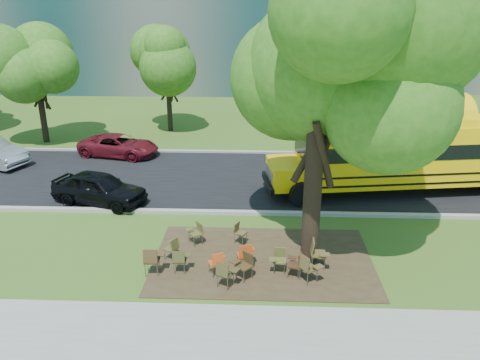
{
  "coord_description": "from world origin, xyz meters",
  "views": [
    {
      "loc": [
        0.82,
        -13.76,
        7.72
      ],
      "look_at": [
        0.1,
        3.35,
        1.31
      ],
      "focal_mm": 35.0,
      "sensor_mm": 36.0,
      "label": 1
    }
  ],
  "objects_px": {
    "school_bus": "(427,151)",
    "chair_3": "(245,263)",
    "chair_10": "(239,231)",
    "chair_12": "(317,251)",
    "black_car": "(99,188)",
    "chair_0": "(152,258)",
    "chair_1": "(180,259)",
    "chair_4": "(225,272)",
    "chair_7": "(308,266)",
    "chair_6": "(296,262)",
    "chair_9": "(196,231)",
    "chair_8": "(173,246)",
    "chair_5": "(279,258)",
    "chair_11": "(246,253)",
    "main_tree": "(319,76)",
    "bg_car_red": "(119,146)",
    "chair_2": "(217,261)"
  },
  "relations": [
    {
      "from": "black_car",
      "to": "chair_9",
      "type": "bearing_deg",
      "value": -109.95
    },
    {
      "from": "chair_3",
      "to": "school_bus",
      "type": "bearing_deg",
      "value": -91.44
    },
    {
      "from": "chair_1",
      "to": "chair_5",
      "type": "xyz_separation_m",
      "value": [
        3.01,
        0.21,
        -0.01
      ]
    },
    {
      "from": "chair_5",
      "to": "chair_10",
      "type": "bearing_deg",
      "value": -49.69
    },
    {
      "from": "chair_3",
      "to": "chair_12",
      "type": "relative_size",
      "value": 0.9
    },
    {
      "from": "chair_7",
      "to": "chair_1",
      "type": "bearing_deg",
      "value": -129.39
    },
    {
      "from": "chair_11",
      "to": "chair_12",
      "type": "relative_size",
      "value": 0.93
    },
    {
      "from": "school_bus",
      "to": "chair_1",
      "type": "relative_size",
      "value": 15.97
    },
    {
      "from": "main_tree",
      "to": "school_bus",
      "type": "relative_size",
      "value": 0.73
    },
    {
      "from": "chair_5",
      "to": "chair_2",
      "type": "bearing_deg",
      "value": 13.17
    },
    {
      "from": "chair_3",
      "to": "chair_9",
      "type": "distance_m",
      "value": 2.71
    },
    {
      "from": "chair_1",
      "to": "chair_3",
      "type": "xyz_separation_m",
      "value": [
        1.97,
        -0.22,
        0.03
      ]
    },
    {
      "from": "chair_8",
      "to": "chair_7",
      "type": "bearing_deg",
      "value": -77.46
    },
    {
      "from": "chair_9",
      "to": "black_car",
      "type": "xyz_separation_m",
      "value": [
        -4.44,
        3.34,
        0.18
      ]
    },
    {
      "from": "chair_4",
      "to": "chair_11",
      "type": "relative_size",
      "value": 0.97
    },
    {
      "from": "chair_0",
      "to": "chair_1",
      "type": "relative_size",
      "value": 1.16
    },
    {
      "from": "school_bus",
      "to": "chair_11",
      "type": "bearing_deg",
      "value": -145.83
    },
    {
      "from": "school_bus",
      "to": "chair_12",
      "type": "height_order",
      "value": "school_bus"
    },
    {
      "from": "chair_7",
      "to": "chair_12",
      "type": "bearing_deg",
      "value": 123.6
    },
    {
      "from": "chair_12",
      "to": "bg_car_red",
      "type": "height_order",
      "value": "bg_car_red"
    },
    {
      "from": "chair_2",
      "to": "chair_7",
      "type": "bearing_deg",
      "value": -33.78
    },
    {
      "from": "chair_9",
      "to": "black_car",
      "type": "bearing_deg",
      "value": 16.41
    },
    {
      "from": "chair_1",
      "to": "chair_7",
      "type": "relative_size",
      "value": 0.89
    },
    {
      "from": "chair_4",
      "to": "chair_7",
      "type": "height_order",
      "value": "chair_7"
    },
    {
      "from": "chair_4",
      "to": "bg_car_red",
      "type": "distance_m",
      "value": 14.13
    },
    {
      "from": "chair_9",
      "to": "chair_11",
      "type": "distance_m",
      "value": 2.34
    },
    {
      "from": "chair_0",
      "to": "main_tree",
      "type": "bearing_deg",
      "value": 11.26
    },
    {
      "from": "chair_6",
      "to": "chair_9",
      "type": "relative_size",
      "value": 1.01
    },
    {
      "from": "main_tree",
      "to": "chair_11",
      "type": "distance_m",
      "value": 5.72
    },
    {
      "from": "chair_4",
      "to": "chair_7",
      "type": "distance_m",
      "value": 2.44
    },
    {
      "from": "chair_0",
      "to": "chair_7",
      "type": "distance_m",
      "value": 4.66
    },
    {
      "from": "chair_1",
      "to": "chair_8",
      "type": "distance_m",
      "value": 0.88
    },
    {
      "from": "chair_4",
      "to": "chair_12",
      "type": "xyz_separation_m",
      "value": [
        2.75,
        1.21,
        0.06
      ]
    },
    {
      "from": "chair_6",
      "to": "chair_9",
      "type": "distance_m",
      "value": 3.8
    },
    {
      "from": "chair_6",
      "to": "chair_10",
      "type": "distance_m",
      "value": 2.72
    },
    {
      "from": "chair_8",
      "to": "black_car",
      "type": "xyz_separation_m",
      "value": [
        -3.81,
        4.43,
        0.19
      ]
    },
    {
      "from": "chair_1",
      "to": "chair_6",
      "type": "distance_m",
      "value": 3.52
    },
    {
      "from": "main_tree",
      "to": "chair_5",
      "type": "xyz_separation_m",
      "value": [
        -1.0,
        -0.75,
        -5.38
      ]
    },
    {
      "from": "black_car",
      "to": "chair_0",
      "type": "bearing_deg",
      "value": -130.93
    },
    {
      "from": "chair_10",
      "to": "chair_12",
      "type": "bearing_deg",
      "value": 83.79
    },
    {
      "from": "chair_6",
      "to": "chair_5",
      "type": "bearing_deg",
      "value": 78.91
    },
    {
      "from": "school_bus",
      "to": "chair_3",
      "type": "height_order",
      "value": "school_bus"
    },
    {
      "from": "chair_9",
      "to": "black_car",
      "type": "height_order",
      "value": "black_car"
    },
    {
      "from": "chair_1",
      "to": "chair_11",
      "type": "xyz_separation_m",
      "value": [
        1.98,
        0.31,
        0.05
      ]
    },
    {
      "from": "school_bus",
      "to": "chair_4",
      "type": "xyz_separation_m",
      "value": [
        -8.2,
        -8.1,
        -1.26
      ]
    },
    {
      "from": "main_tree",
      "to": "bg_car_red",
      "type": "height_order",
      "value": "main_tree"
    },
    {
      "from": "chair_4",
      "to": "chair_6",
      "type": "bearing_deg",
      "value": 45.69
    },
    {
      "from": "chair_10",
      "to": "chair_7",
      "type": "bearing_deg",
      "value": 67.55
    },
    {
      "from": "chair_5",
      "to": "chair_12",
      "type": "height_order",
      "value": "chair_12"
    },
    {
      "from": "chair_5",
      "to": "chair_11",
      "type": "relative_size",
      "value": 0.89
    }
  ]
}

